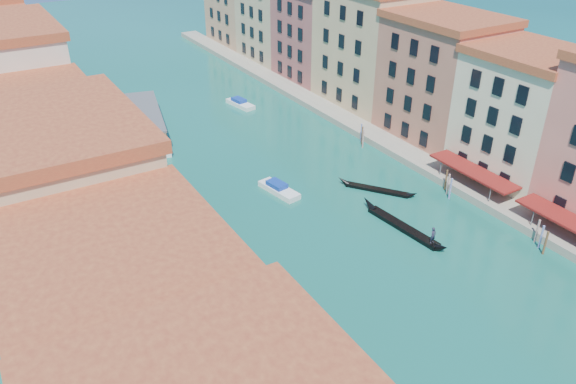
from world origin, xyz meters
name	(u,v)px	position (x,y,z in m)	size (l,w,h in m)	color
left_bank_palazzos	(26,131)	(-26.00, 64.68, 9.71)	(12.80, 128.40, 21.00)	#CCB78F
right_bank_palazzos	(393,60)	(30.00, 65.00, 9.75)	(12.80, 128.40, 21.00)	#9F5441
quay	(350,123)	(22.00, 65.00, 0.50)	(4.00, 140.00, 1.00)	gray
mooring_poles_right	(520,226)	(19.10, 28.80, 1.30)	(1.44, 54.24, 3.20)	brown
vaporetto_near	(303,378)	(-13.73, 22.67, 1.30)	(12.02, 19.55, 2.89)	silver
vaporetto_far	(146,122)	(-7.43, 80.15, 1.52)	(10.11, 23.26, 3.37)	white
gondola_fore	(403,226)	(8.75, 36.61, 0.46)	(2.33, 13.62, 2.71)	black
gondola_far	(375,189)	(11.74, 45.43, 0.32)	(7.16, 9.26, 1.55)	black
motorboat_mid	(279,189)	(0.72, 51.58, 0.51)	(3.07, 6.59, 1.31)	white
motorboat_far	(240,103)	(10.55, 82.39, 0.51)	(3.01, 6.55, 1.31)	white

